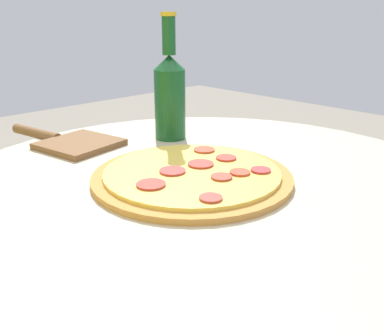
% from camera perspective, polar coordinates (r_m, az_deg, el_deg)
% --- Properties ---
extents(table, '(0.88, 0.88, 0.76)m').
position_cam_1_polar(table, '(0.79, 2.24, -15.07)').
color(table, '#B2A893').
rests_on(table, ground_plane).
extents(pizza, '(0.32, 0.32, 0.02)m').
position_cam_1_polar(pizza, '(0.69, 0.04, -0.95)').
color(pizza, '#B77F3D').
rests_on(pizza, table).
extents(beer_bottle, '(0.07, 0.07, 0.26)m').
position_cam_1_polar(beer_bottle, '(0.90, -2.98, 9.97)').
color(beer_bottle, '#144C23').
rests_on(beer_bottle, table).
extents(pizza_paddle, '(0.29, 0.16, 0.02)m').
position_cam_1_polar(pizza_paddle, '(0.91, -16.15, 3.45)').
color(pizza_paddle, brown).
rests_on(pizza_paddle, table).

